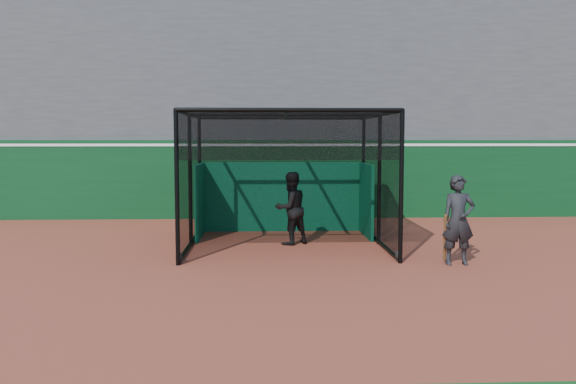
{
  "coord_description": "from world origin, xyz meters",
  "views": [
    {
      "loc": [
        -0.46,
        -11.04,
        2.54
      ],
      "look_at": [
        0.12,
        2.0,
        1.4
      ],
      "focal_mm": 38.0,
      "sensor_mm": 36.0,
      "label": 1
    }
  ],
  "objects": [
    {
      "name": "outfield_wall",
      "position": [
        0.0,
        8.5,
        1.29
      ],
      "size": [
        50.0,
        0.5,
        2.5
      ],
      "color": "#0A3B19",
      "rests_on": "ground"
    },
    {
      "name": "batting_cage",
      "position": [
        0.12,
        3.46,
        1.55
      ],
      "size": [
        4.62,
        4.69,
        3.12
      ],
      "color": "black",
      "rests_on": "ground"
    },
    {
      "name": "grandstand",
      "position": [
        0.0,
        12.27,
        4.48
      ],
      "size": [
        50.0,
        7.85,
        8.95
      ],
      "color": "#4C4C4F",
      "rests_on": "ground"
    },
    {
      "name": "batter",
      "position": [
        0.25,
        3.49,
        0.88
      ],
      "size": [
        1.08,
        1.02,
        1.75
      ],
      "primitive_type": "imported",
      "rotation": [
        0.0,
        0.0,
        3.72
      ],
      "color": "black",
      "rests_on": "ground"
    },
    {
      "name": "ground",
      "position": [
        0.0,
        0.0,
        0.0
      ],
      "size": [
        120.0,
        120.0,
        0.0
      ],
      "primitive_type": "plane",
      "color": "#963F2B",
      "rests_on": "ground"
    },
    {
      "name": "on_deck_player",
      "position": [
        3.51,
        0.96,
        0.91
      ],
      "size": [
        0.67,
        0.46,
        1.82
      ],
      "color": "black",
      "rests_on": "ground"
    }
  ]
}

